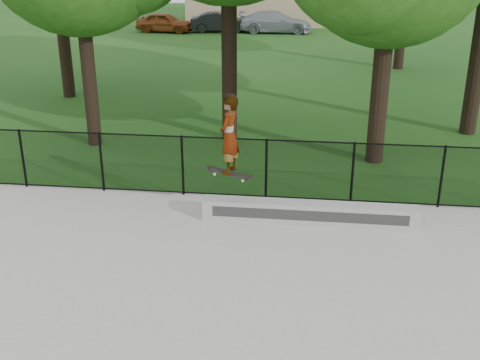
{
  "coord_description": "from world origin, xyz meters",
  "views": [
    {
      "loc": [
        0.98,
        -7.22,
        5.9
      ],
      "look_at": [
        -0.41,
        4.2,
        1.2
      ],
      "focal_mm": 45.0,
      "sensor_mm": 36.0,
      "label": 1
    }
  ],
  "objects_px": {
    "grind_ledge": "(309,213)",
    "car_b": "(220,22)",
    "car_c": "(275,22)",
    "skater_airborne": "(229,137)",
    "car_a": "(165,22)"
  },
  "relations": [
    {
      "from": "car_b",
      "to": "car_c",
      "type": "height_order",
      "value": "car_c"
    },
    {
      "from": "grind_ledge",
      "to": "car_b",
      "type": "xyz_separation_m",
      "value": [
        -6.23,
        27.8,
        0.33
      ]
    },
    {
      "from": "car_b",
      "to": "skater_airborne",
      "type": "distance_m",
      "value": 28.32
    },
    {
      "from": "grind_ledge",
      "to": "car_a",
      "type": "distance_m",
      "value": 28.98
    },
    {
      "from": "grind_ledge",
      "to": "skater_airborne",
      "type": "xyz_separation_m",
      "value": [
        -1.74,
        -0.13,
        1.71
      ]
    },
    {
      "from": "car_b",
      "to": "skater_airborne",
      "type": "relative_size",
      "value": 1.87
    },
    {
      "from": "grind_ledge",
      "to": "car_b",
      "type": "relative_size",
      "value": 1.36
    },
    {
      "from": "grind_ledge",
      "to": "car_a",
      "type": "height_order",
      "value": "car_a"
    },
    {
      "from": "car_b",
      "to": "car_c",
      "type": "xyz_separation_m",
      "value": [
        3.6,
        0.15,
        0.05
      ]
    },
    {
      "from": "car_a",
      "to": "car_c",
      "type": "distance_m",
      "value": 7.18
    },
    {
      "from": "car_c",
      "to": "skater_airborne",
      "type": "height_order",
      "value": "skater_airborne"
    },
    {
      "from": "car_c",
      "to": "skater_airborne",
      "type": "distance_m",
      "value": 28.12
    },
    {
      "from": "grind_ledge",
      "to": "car_c",
      "type": "height_order",
      "value": "car_c"
    },
    {
      "from": "car_c",
      "to": "grind_ledge",
      "type": "bearing_deg",
      "value": -177.16
    },
    {
      "from": "car_a",
      "to": "skater_airborne",
      "type": "bearing_deg",
      "value": -157.93
    }
  ]
}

